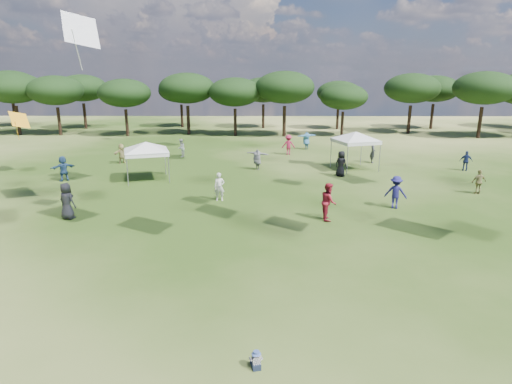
# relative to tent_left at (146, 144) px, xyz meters

# --- Properties ---
(tree_line) EXTENTS (108.78, 17.63, 7.77)m
(tree_line) POSITION_rel_tent_left_xyz_m (9.82, 25.23, 2.88)
(tree_line) COLOR black
(tree_line) RESTS_ON ground
(tent_left) EXTENTS (5.55, 5.55, 2.97)m
(tent_left) POSITION_rel_tent_left_xyz_m (0.00, 0.00, 0.00)
(tent_left) COLOR gray
(tent_left) RESTS_ON ground
(tent_right) EXTENTS (5.54, 5.54, 3.23)m
(tent_right) POSITION_rel_tent_left_xyz_m (15.11, 3.50, 0.26)
(tent_right) COLOR gray
(tent_right) RESTS_ON ground
(toddler) EXTENTS (0.36, 0.39, 0.50)m
(toddler) POSITION_rel_tent_left_xyz_m (7.74, -19.84, -2.32)
(toddler) COLOR #151D31
(toddler) RESTS_ON ground
(festival_crowd) EXTENTS (30.52, 22.36, 1.91)m
(festival_crowd) POSITION_rel_tent_left_xyz_m (8.06, 2.22, -1.67)
(festival_crowd) COLOR #55555B
(festival_crowd) RESTS_ON ground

